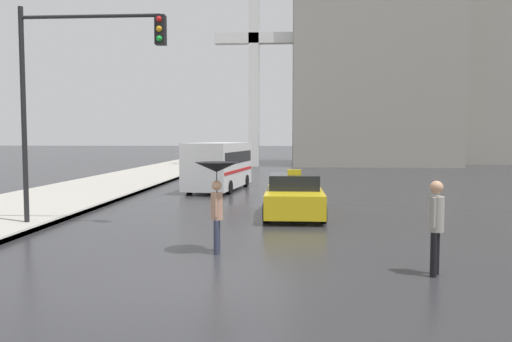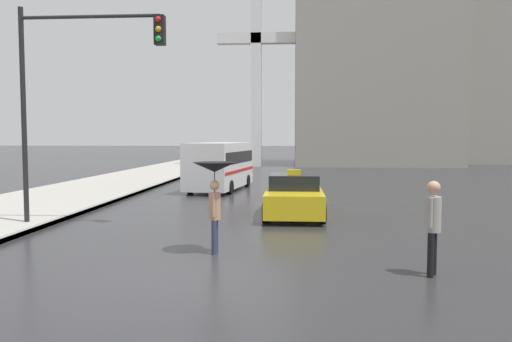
{
  "view_description": "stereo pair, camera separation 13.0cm",
  "coord_description": "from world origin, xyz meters",
  "px_view_note": "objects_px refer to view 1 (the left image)",
  "views": [
    {
      "loc": [
        1.69,
        -8.73,
        2.55
      ],
      "look_at": [
        0.56,
        8.43,
        1.4
      ],
      "focal_mm": 35.0,
      "sensor_mm": 36.0,
      "label": 1
    },
    {
      "loc": [
        1.82,
        -8.72,
        2.55
      ],
      "look_at": [
        0.56,
        8.43,
        1.4
      ],
      "focal_mm": 35.0,
      "sensor_mm": 36.0,
      "label": 2
    }
  ],
  "objects_px": {
    "pedestrian_with_umbrella": "(217,181)",
    "traffic_light": "(77,74)",
    "taxi": "(294,197)",
    "monument_cross": "(254,66)",
    "pedestrian_man": "(436,220)",
    "ambulance_van": "(219,164)"
  },
  "relations": [
    {
      "from": "ambulance_van",
      "to": "monument_cross",
      "type": "xyz_separation_m",
      "value": [
        0.3,
        20.16,
        7.58
      ]
    },
    {
      "from": "ambulance_van",
      "to": "pedestrian_with_umbrella",
      "type": "distance_m",
      "value": 13.49
    },
    {
      "from": "taxi",
      "to": "traffic_light",
      "type": "xyz_separation_m",
      "value": [
        -6.08,
        -2.52,
        3.69
      ]
    },
    {
      "from": "pedestrian_man",
      "to": "monument_cross",
      "type": "height_order",
      "value": "monument_cross"
    },
    {
      "from": "monument_cross",
      "to": "taxi",
      "type": "bearing_deg",
      "value": -83.34
    },
    {
      "from": "taxi",
      "to": "pedestrian_with_umbrella",
      "type": "bearing_deg",
      "value": 72.13
    },
    {
      "from": "taxi",
      "to": "pedestrian_man",
      "type": "xyz_separation_m",
      "value": [
        2.52,
        -6.93,
        0.41
      ]
    },
    {
      "from": "pedestrian_with_umbrella",
      "to": "traffic_light",
      "type": "distance_m",
      "value": 5.88
    },
    {
      "from": "ambulance_van",
      "to": "pedestrian_with_umbrella",
      "type": "bearing_deg",
      "value": 105.55
    },
    {
      "from": "taxi",
      "to": "pedestrian_man",
      "type": "bearing_deg",
      "value": 109.98
    },
    {
      "from": "taxi",
      "to": "monument_cross",
      "type": "relative_size",
      "value": 0.26
    },
    {
      "from": "traffic_light",
      "to": "taxi",
      "type": "bearing_deg",
      "value": 22.51
    },
    {
      "from": "ambulance_van",
      "to": "pedestrian_with_umbrella",
      "type": "height_order",
      "value": "ambulance_van"
    },
    {
      "from": "pedestrian_with_umbrella",
      "to": "traffic_light",
      "type": "bearing_deg",
      "value": 54.79
    },
    {
      "from": "taxi",
      "to": "pedestrian_with_umbrella",
      "type": "distance_m",
      "value": 5.79
    },
    {
      "from": "pedestrian_with_umbrella",
      "to": "pedestrian_man",
      "type": "relative_size",
      "value": 1.14
    },
    {
      "from": "traffic_light",
      "to": "pedestrian_with_umbrella",
      "type": "bearing_deg",
      "value": -33.97
    },
    {
      "from": "pedestrian_man",
      "to": "ambulance_van",
      "type": "bearing_deg",
      "value": -129.45
    },
    {
      "from": "pedestrian_man",
      "to": "monument_cross",
      "type": "distance_m",
      "value": 36.34
    },
    {
      "from": "taxi",
      "to": "monument_cross",
      "type": "distance_m",
      "value": 29.44
    },
    {
      "from": "pedestrian_with_umbrella",
      "to": "taxi",
      "type": "bearing_deg",
      "value": -19.11
    },
    {
      "from": "pedestrian_with_umbrella",
      "to": "monument_cross",
      "type": "distance_m",
      "value": 34.33
    }
  ]
}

